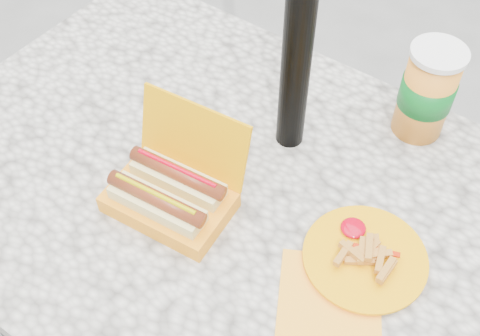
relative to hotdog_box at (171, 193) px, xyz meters
The scene contains 4 objects.
picnic_table 0.18m from the hotdog_box, 48.56° to the left, with size 1.20×0.80×0.75m.
hotdog_box is the anchor object (origin of this frame).
fries_plate 0.32m from the hotdog_box, 15.57° to the left, with size 0.21×0.29×0.04m.
soda_cup 0.48m from the hotdog_box, 57.91° to the left, with size 0.10×0.10×0.18m.
Camera 1 is at (0.37, -0.50, 1.57)m, focal length 45.00 mm.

